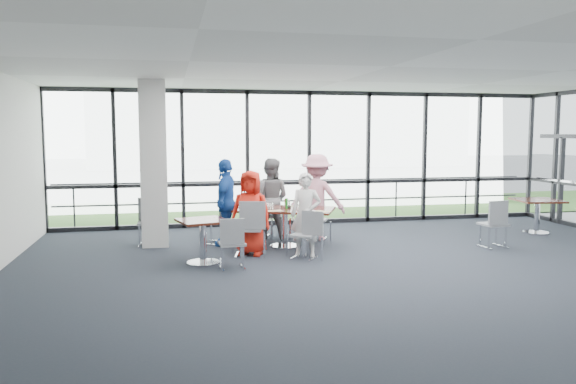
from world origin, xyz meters
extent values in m
cube|color=#232933|center=(0.00, 0.00, -0.01)|extent=(12.00, 10.00, 0.02)
cube|color=silver|center=(0.00, 0.00, 3.20)|extent=(12.00, 10.00, 0.04)
cube|color=white|center=(0.00, 5.00, 1.60)|extent=(12.00, 0.10, 3.20)
cube|color=black|center=(6.00, 3.75, 1.05)|extent=(0.12, 1.60, 2.10)
cube|color=silver|center=(-3.60, 3.00, 1.60)|extent=(0.50, 0.50, 3.20)
cube|color=gray|center=(0.00, 10.00, -0.02)|extent=(80.00, 70.00, 0.02)
cube|color=#346122|center=(0.00, 8.00, 0.01)|extent=(80.00, 5.00, 0.01)
cube|color=silver|center=(4.00, 32.00, 3.00)|extent=(24.00, 10.00, 6.00)
cylinder|color=#2D2D33|center=(0.00, 5.60, 0.50)|extent=(12.00, 0.06, 0.06)
cube|color=#341710|center=(-1.15, 2.35, 0.73)|extent=(2.10, 1.67, 0.04)
cylinder|color=silver|center=(-1.15, 2.35, 0.35)|extent=(0.12, 0.12, 0.71)
cylinder|color=silver|center=(-1.15, 2.35, 0.01)|extent=(0.56, 0.56, 0.03)
cube|color=#341710|center=(-2.78, 1.27, 0.73)|extent=(0.94, 0.94, 0.04)
cylinder|color=silver|center=(-2.78, 1.27, 0.35)|extent=(0.12, 0.12, 0.71)
cube|color=#341710|center=(4.57, 2.65, 0.73)|extent=(1.02, 1.02, 0.04)
cylinder|color=silver|center=(4.57, 2.65, 0.35)|extent=(0.12, 0.12, 0.71)
imported|color=red|center=(-1.89, 1.80, 0.77)|extent=(0.88, 0.76, 1.53)
imported|color=silver|center=(-0.95, 1.47, 0.75)|extent=(0.65, 0.57, 1.50)
imported|color=slate|center=(-1.25, 3.33, 0.84)|extent=(0.95, 0.80, 1.68)
imported|color=pink|center=(-0.36, 2.91, 0.88)|extent=(1.29, 1.04, 1.77)
imported|color=#1B4DAA|center=(-2.23, 2.78, 0.85)|extent=(0.83, 1.11, 1.70)
cylinder|color=white|center=(-1.71, 2.29, 0.76)|extent=(0.27, 0.27, 0.01)
cylinder|color=white|center=(-0.80, 1.87, 0.76)|extent=(0.28, 0.28, 0.01)
cylinder|color=white|center=(-1.40, 2.80, 0.76)|extent=(0.26, 0.26, 0.01)
cylinder|color=white|center=(-0.64, 2.49, 0.76)|extent=(0.25, 0.25, 0.01)
cylinder|color=white|center=(-1.89, 2.73, 0.76)|extent=(0.26, 0.26, 0.01)
cylinder|color=white|center=(-1.43, 2.23, 0.82)|extent=(0.07, 0.07, 0.13)
cylinder|color=white|center=(-0.95, 2.01, 0.81)|extent=(0.06, 0.06, 0.13)
cylinder|color=white|center=(-1.05, 2.51, 0.82)|extent=(0.07, 0.07, 0.14)
cylinder|color=white|center=(-1.77, 2.48, 0.82)|extent=(0.07, 0.07, 0.14)
cube|color=silver|center=(-1.41, 2.06, 0.75)|extent=(0.34, 0.26, 0.00)
cube|color=silver|center=(-0.57, 1.79, 0.75)|extent=(0.38, 0.40, 0.00)
cube|color=silver|center=(-0.91, 2.63, 0.75)|extent=(0.33, 0.28, 0.00)
cube|color=black|center=(-1.07, 2.40, 0.77)|extent=(0.10, 0.07, 0.04)
cylinder|color=maroon|center=(-1.11, 2.40, 0.84)|extent=(0.06, 0.06, 0.18)
cylinder|color=#177A1F|center=(-1.12, 2.34, 0.85)|extent=(0.05, 0.05, 0.20)
camera|label=1|loc=(-3.31, -8.13, 2.19)|focal=35.00mm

